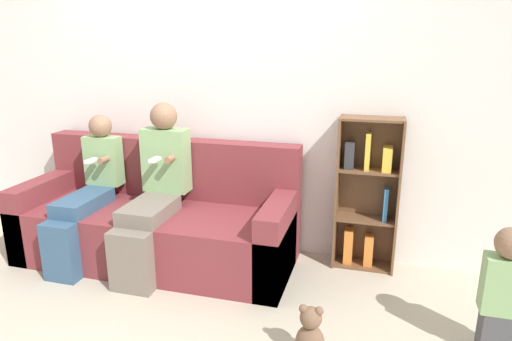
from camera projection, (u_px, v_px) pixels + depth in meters
The scene contains 8 objects.
ground_plane at pixel (162, 295), 3.21m from camera, with size 14.00×14.00×0.00m, color #B2A893.
back_wall at pixel (208, 97), 3.76m from camera, with size 10.00×0.06×2.55m.
couch at pixel (159, 222), 3.68m from camera, with size 2.19×0.85×0.94m.
adult_seated at pixel (155, 187), 3.46m from camera, with size 0.36×0.79×1.27m.
child_seated at pixel (87, 191), 3.60m from camera, with size 0.30×0.79×1.14m.
toddler_standing at pixel (504, 290), 2.51m from camera, with size 0.23×0.18×0.77m.
bookshelf at pixel (367, 195), 3.49m from camera, with size 0.47×0.23×1.19m.
teddy_bear at pixel (310, 334), 2.54m from camera, with size 0.16×0.13×0.33m.
Camera 1 is at (1.40, -2.56, 1.74)m, focal length 32.00 mm.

